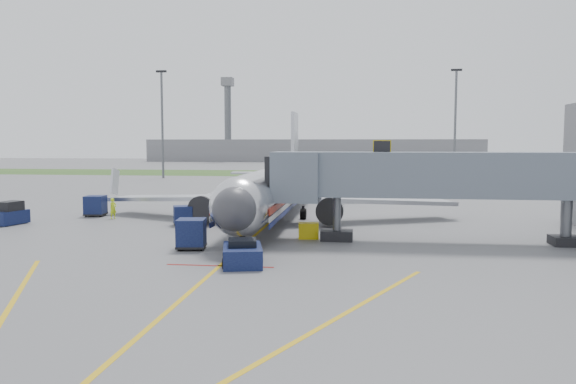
# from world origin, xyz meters

# --- Properties ---
(ground) EXTENTS (400.00, 400.00, 0.00)m
(ground) POSITION_xyz_m (0.00, 0.00, 0.00)
(ground) COLOR #565659
(ground) RESTS_ON ground
(grass_strip) EXTENTS (300.00, 25.00, 0.01)m
(grass_strip) POSITION_xyz_m (0.00, 90.00, 0.01)
(grass_strip) COLOR #2D4C1E
(grass_strip) RESTS_ON ground
(apron_markings) EXTENTS (21.52, 50.00, 0.01)m
(apron_markings) POSITION_xyz_m (0.00, -7.40, 0.00)
(apron_markings) COLOR gold
(apron_markings) RESTS_ON ground
(airliner) EXTENTS (32.10, 35.67, 10.25)m
(airliner) POSITION_xyz_m (0.00, 15.25, 2.65)
(airliner) COLOR silver
(airliner) RESTS_ON ground
(jet_bridge) EXTENTS (25.30, 4.00, 6.90)m
(jet_bridge) POSITION_xyz_m (12.86, 5.00, 4.47)
(jet_bridge) COLOR slate
(jet_bridge) RESTS_ON ground
(light_mast_left) EXTENTS (2.00, 0.44, 20.40)m
(light_mast_left) POSITION_xyz_m (-30.00, 70.00, 10.78)
(light_mast_left) COLOR #595B60
(light_mast_left) RESTS_ON ground
(light_mast_right) EXTENTS (2.00, 0.44, 20.40)m
(light_mast_right) POSITION_xyz_m (25.00, 75.00, 10.78)
(light_mast_right) COLOR #595B60
(light_mast_right) RESTS_ON ground
(distant_terminal) EXTENTS (120.00, 14.00, 8.00)m
(distant_terminal) POSITION_xyz_m (-10.00, 170.00, 4.00)
(distant_terminal) COLOR slate
(distant_terminal) RESTS_ON ground
(control_tower) EXTENTS (4.00, 4.00, 30.00)m
(control_tower) POSITION_xyz_m (-40.00, 165.00, 17.33)
(control_tower) COLOR #595B60
(control_tower) RESTS_ON ground
(pushback_tug) EXTENTS (2.81, 3.80, 1.42)m
(pushback_tug) POSITION_xyz_m (1.15, -3.50, 0.59)
(pushback_tug) COLOR #0C0F37
(pushback_tug) RESTS_ON ground
(baggage_tug) EXTENTS (2.01, 3.01, 1.93)m
(baggage_tug) POSITION_xyz_m (-20.97, 9.01, 0.85)
(baggage_tug) COLOR #0C0F37
(baggage_tug) RESTS_ON ground
(baggage_cart_a) EXTENTS (2.02, 2.02, 1.92)m
(baggage_cart_a) POSITION_xyz_m (-3.00, 0.56, 0.98)
(baggage_cart_a) COLOR #0C0F37
(baggage_cart_a) RESTS_ON ground
(baggage_cart_b) EXTENTS (1.94, 1.94, 1.88)m
(baggage_cart_b) POSITION_xyz_m (-16.56, 15.02, 0.96)
(baggage_cart_b) COLOR #0C0F37
(baggage_cart_b) RESTS_ON ground
(baggage_cart_c) EXTENTS (1.94, 1.94, 1.59)m
(baggage_cart_c) POSITION_xyz_m (-6.76, 10.43, 0.81)
(baggage_cart_c) COLOR #0C0F37
(baggage_cart_c) RESTS_ON ground
(belt_loader) EXTENTS (1.43, 4.32, 2.10)m
(belt_loader) POSITION_xyz_m (-5.51, 15.75, 0.52)
(belt_loader) COLOR #0C0F37
(belt_loader) RESTS_ON ground
(ground_power_cart) EXTENTS (1.49, 1.08, 1.12)m
(ground_power_cart) POSITION_xyz_m (4.00, 5.42, 0.55)
(ground_power_cart) COLOR #C4AE0B
(ground_power_cart) RESTS_ON ground
(ramp_worker) EXTENTS (0.70, 0.80, 1.85)m
(ramp_worker) POSITION_xyz_m (-14.12, 13.43, 0.93)
(ramp_worker) COLOR #C1E41A
(ramp_worker) RESTS_ON ground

